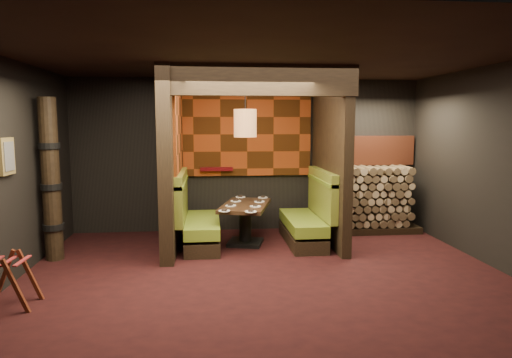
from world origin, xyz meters
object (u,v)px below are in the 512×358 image
Objects in this scene: booth_bench_right at (308,220)px; totem_column at (51,181)px; firewood_stack at (372,199)px; dining_table at (245,218)px; luggage_rack at (10,279)px; booth_bench_left at (196,222)px; pendant_lamp at (245,123)px.

totem_column is (-3.98, -0.55, 0.79)m from booth_bench_right.
firewood_stack is at bearing 27.35° from booth_bench_right.
dining_table reaches higher than luggage_rack.
firewood_stack is at bearing 12.17° from booth_bench_left.
booth_bench_right is 1.08m from dining_table.
firewood_stack is (2.43, 0.69, 0.16)m from dining_table.
firewood_stack reaches higher than luggage_rack.
firewood_stack is at bearing 16.92° from pendant_lamp.
totem_column is at bearing -172.14° from booth_bench_right.
pendant_lamp reaches higher than booth_bench_right.
pendant_lamp is (-1.08, -0.04, 1.63)m from booth_bench_right.
booth_bench_left reaches higher than dining_table.
booth_bench_right is 0.92× the size of firewood_stack.
luggage_rack is (-3.88, -2.33, -0.08)m from booth_bench_right.
booth_bench_left is 1.82m from pendant_lamp.
pendant_lamp is at bearing 39.31° from luggage_rack.
booth_bench_left is 3.07m from luggage_rack.
booth_bench_left is 1.89m from booth_bench_right.
booth_bench_right is at bearing 7.86° from totem_column.
dining_table is 3.66m from luggage_rack.
booth_bench_right reaches higher than dining_table.
totem_column is at bearing -170.03° from pendant_lamp.
firewood_stack is (1.35, 0.70, 0.21)m from booth_bench_right.
luggage_rack is at bearing -86.71° from totem_column.
pendant_lamp is at bearing -2.72° from booth_bench_left.
booth_bench_right is at bearing 2.07° from pendant_lamp.
firewood_stack reaches higher than booth_bench_right.
luggage_rack is 1.99m from totem_column.
pendant_lamp reaches higher than totem_column.
dining_table is 0.60× the size of totem_column.
booth_bench_left is at bearing 49.61° from luggage_rack.
booth_bench_right is (1.89, 0.00, 0.00)m from booth_bench_left.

